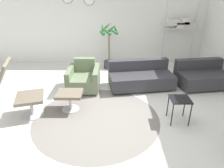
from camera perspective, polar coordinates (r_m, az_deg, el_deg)
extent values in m
plane|color=silver|center=(4.23, -1.00, -7.37)|extent=(12.00, 12.00, 0.00)
cube|color=silver|center=(6.78, -0.36, 17.49)|extent=(12.00, 0.06, 2.80)
cylinder|color=black|center=(6.73, -6.50, 22.86)|extent=(0.34, 0.01, 0.34)
cylinder|color=white|center=(6.73, -6.50, 22.86)|extent=(0.32, 0.02, 0.32)
cylinder|color=slate|center=(4.00, -4.42, -9.54)|extent=(2.46, 2.46, 0.01)
cylinder|color=#BCBCC1|center=(4.37, -21.63, -8.07)|extent=(0.55, 0.55, 0.02)
cylinder|color=#BCBCC1|center=(4.28, -22.01, -6.01)|extent=(0.06, 0.06, 0.34)
cube|color=#6B6051|center=(4.18, -22.47, -3.50)|extent=(0.65, 0.70, 0.06)
cylinder|color=#BCBCC1|center=(4.33, -11.70, -6.97)|extent=(0.36, 0.36, 0.02)
cylinder|color=#BCBCC1|center=(4.25, -11.89, -5.02)|extent=(0.05, 0.05, 0.32)
cube|color=#6B6051|center=(4.16, -12.12, -2.76)|extent=(0.52, 0.44, 0.06)
cube|color=silver|center=(5.16, -7.92, -1.00)|extent=(0.63, 0.73, 0.06)
cube|color=#667556|center=(5.09, -8.04, 0.86)|extent=(0.53, 0.89, 0.31)
cube|color=#667556|center=(5.29, -7.74, 5.62)|extent=(0.53, 0.18, 0.34)
cube|color=#667556|center=(5.01, -4.43, 1.84)|extent=(0.12, 0.88, 0.50)
cube|color=#667556|center=(5.11, -11.71, 1.83)|extent=(0.12, 0.88, 0.50)
cube|color=black|center=(5.26, 8.10, -0.60)|extent=(1.53, 0.91, 0.05)
cube|color=#333338|center=(5.18, 8.23, 1.30)|extent=(1.71, 1.06, 0.33)
cube|color=#333338|center=(5.35, 7.51, 5.56)|extent=(1.61, 0.45, 0.27)
cube|color=black|center=(5.76, 24.18, -0.29)|extent=(1.24, 0.87, 0.05)
cube|color=#333338|center=(5.69, 24.51, 1.44)|extent=(1.39, 1.01, 0.33)
cube|color=#333338|center=(5.84, 23.47, 5.34)|extent=(1.29, 0.40, 0.27)
cube|color=black|center=(3.87, 18.94, -4.11)|extent=(0.36, 0.36, 0.02)
cylinder|color=black|center=(3.81, 16.81, -8.49)|extent=(0.02, 0.02, 0.46)
cylinder|color=black|center=(3.91, 21.42, -8.29)|extent=(0.02, 0.02, 0.46)
cylinder|color=black|center=(4.07, 15.65, -6.02)|extent=(0.02, 0.02, 0.46)
cylinder|color=black|center=(4.17, 19.98, -5.90)|extent=(0.02, 0.02, 0.46)
cylinder|color=#333338|center=(6.52, -0.82, 5.62)|extent=(0.35, 0.35, 0.24)
cylinder|color=#382819|center=(6.49, -0.83, 6.52)|extent=(0.32, 0.32, 0.02)
cylinder|color=brown|center=(6.36, -0.85, 10.39)|extent=(0.04, 0.04, 0.88)
cone|color=#2D6B33|center=(6.21, 0.96, 15.42)|extent=(0.18, 0.46, 0.34)
cone|color=#2D6B33|center=(6.36, 0.00, 15.61)|extent=(0.35, 0.30, 0.33)
cone|color=#2D6B33|center=(6.40, -1.81, 15.80)|extent=(0.42, 0.32, 0.36)
cone|color=#2D6B33|center=(6.22, -2.67, 15.58)|extent=(0.17, 0.45, 0.37)
cone|color=#2D6B33|center=(6.10, -1.94, 15.11)|extent=(0.40, 0.32, 0.31)
cone|color=#2D6B33|center=(6.11, 0.19, 14.91)|extent=(0.38, 0.33, 0.27)
cylinder|color=#BCBCC1|center=(6.86, 14.66, 13.33)|extent=(0.03, 0.03, 1.98)
cylinder|color=#BCBCC1|center=(7.14, 22.22, 12.76)|extent=(0.03, 0.03, 1.98)
cube|color=silver|center=(6.83, 19.10, 14.91)|extent=(1.00, 0.28, 0.02)
cube|color=silver|center=(6.82, 19.22, 15.75)|extent=(1.00, 0.28, 0.02)
cube|color=beige|center=(6.79, 18.86, 15.67)|extent=(0.25, 0.24, 0.16)
cube|color=silver|center=(6.82, 20.04, 16.46)|extent=(0.25, 0.24, 0.17)
cube|color=#B7B2A8|center=(6.88, 21.17, 15.54)|extent=(0.35, 0.24, 0.18)
cube|color=beige|center=(6.72, 17.13, 16.58)|extent=(0.41, 0.24, 0.13)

